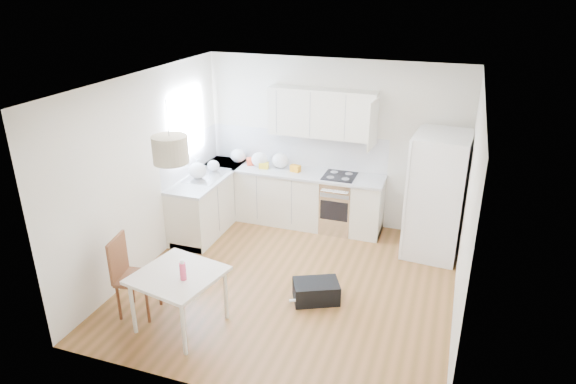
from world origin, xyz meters
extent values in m
plane|color=brown|center=(0.00, 0.00, 0.00)|extent=(4.20, 4.20, 0.00)
plane|color=white|center=(0.00, 0.00, 2.70)|extent=(4.20, 4.20, 0.00)
plane|color=white|center=(0.00, 2.10, 1.35)|extent=(4.20, 0.00, 4.20)
plane|color=white|center=(-2.10, 0.00, 1.35)|extent=(0.00, 4.20, 4.20)
plane|color=white|center=(2.10, 0.00, 1.35)|extent=(0.00, 4.20, 4.20)
cube|color=#BFE0F9|center=(-2.09, 1.15, 1.75)|extent=(0.02, 1.00, 1.00)
cube|color=silver|center=(-0.60, 1.80, 0.44)|extent=(3.00, 0.60, 0.88)
cube|color=silver|center=(-1.80, 1.20, 0.44)|extent=(0.60, 1.80, 0.88)
cube|color=#B9BCBF|center=(-0.60, 1.80, 0.90)|extent=(3.02, 0.64, 0.04)
cube|color=#B9BCBF|center=(-1.80, 1.20, 0.90)|extent=(0.64, 1.82, 0.04)
cube|color=white|center=(-0.60, 2.09, 1.21)|extent=(3.00, 0.01, 0.58)
cube|color=white|center=(-2.09, 1.20, 1.21)|extent=(0.01, 1.80, 0.58)
cube|color=silver|center=(-0.15, 1.94, 1.88)|extent=(1.70, 0.32, 0.75)
cube|color=beige|center=(-0.93, -1.27, 0.69)|extent=(1.05, 1.05, 0.04)
cylinder|color=silver|center=(-1.38, -1.57, 0.33)|extent=(0.05, 0.05, 0.67)
cylinder|color=silver|center=(-0.64, -1.72, 0.33)|extent=(0.05, 0.05, 0.67)
cylinder|color=silver|center=(-1.23, -0.83, 0.33)|extent=(0.05, 0.05, 0.67)
cylinder|color=silver|center=(-0.49, -0.98, 0.33)|extent=(0.05, 0.05, 0.67)
cylinder|color=#DB3C5E|center=(-0.81, -1.36, 0.83)|extent=(0.09, 0.09, 0.25)
cube|color=black|center=(0.43, -0.27, 0.13)|extent=(0.67, 0.58, 0.26)
cylinder|color=tan|center=(-0.90, -1.24, 2.18)|extent=(0.44, 0.44, 0.29)
ellipsoid|color=white|center=(-1.59, 1.89, 1.04)|extent=(0.26, 0.22, 0.24)
ellipsoid|color=white|center=(-1.16, 1.80, 1.04)|extent=(0.28, 0.23, 0.25)
ellipsoid|color=white|center=(-0.82, 1.86, 1.05)|extent=(0.28, 0.24, 0.25)
ellipsoid|color=white|center=(-1.79, 1.38, 1.01)|extent=(0.20, 0.17, 0.18)
ellipsoid|color=white|center=(-1.87, 0.99, 1.05)|extent=(0.28, 0.24, 0.26)
cube|color=orange|center=(-0.53, 1.78, 0.97)|extent=(0.17, 0.13, 0.11)
cube|color=gold|center=(-1.06, 1.75, 0.97)|extent=(0.16, 0.11, 0.10)
cube|color=red|center=(-1.32, 1.85, 0.98)|extent=(0.20, 0.18, 0.12)
camera|label=1|loc=(1.89, -5.61, 3.82)|focal=32.00mm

